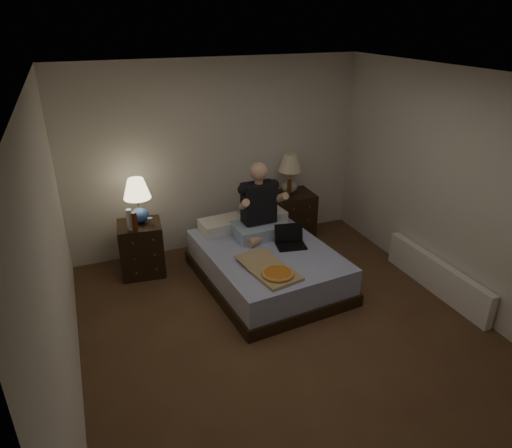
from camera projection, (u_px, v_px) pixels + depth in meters
name	position (u px, v px, depth m)	size (l,w,h in m)	color
floor	(289.00, 334.00, 4.66)	(4.00, 4.50, 0.00)	brown
ceiling	(299.00, 79.00, 3.60)	(4.00, 4.50, 0.00)	white
wall_back	(218.00, 157.00, 6.02)	(4.00, 2.50, 0.00)	silver
wall_front	(496.00, 401.00, 2.24)	(4.00, 2.50, 0.00)	silver
wall_left	(56.00, 264.00, 3.45)	(4.50, 2.50, 0.00)	silver
wall_right	(463.00, 193.00, 4.81)	(4.50, 2.50, 0.00)	silver
bed	(267.00, 265.00, 5.46)	(1.36, 1.82, 0.45)	#5969B3
nightstand_left	(142.00, 249.00, 5.62)	(0.52, 0.46, 0.67)	black
nightstand_right	(293.00, 216.00, 6.49)	(0.53, 0.48, 0.69)	black
lamp_left	(138.00, 201.00, 5.40)	(0.32, 0.32, 0.56)	#294D98
lamp_right	(290.00, 174.00, 6.24)	(0.32, 0.32, 0.56)	gray
water_bottle	(130.00, 219.00, 5.30)	(0.07, 0.07, 0.25)	silver
soda_can	(150.00, 222.00, 5.43)	(0.07, 0.07, 0.10)	#B0AFAB
beer_bottle_left	(135.00, 222.00, 5.27)	(0.06, 0.06, 0.23)	#56200C
beer_bottle_right	(289.00, 188.00, 6.21)	(0.06, 0.06, 0.23)	#4E280B
person	(260.00, 201.00, 5.50)	(0.66, 0.52, 0.93)	black
laptop	(291.00, 238.00, 5.36)	(0.34, 0.28, 0.24)	black
pizza_box	(278.00, 274.00, 4.76)	(0.40, 0.76, 0.08)	tan
radiator	(436.00, 276.00, 5.29)	(0.10, 1.60, 0.40)	white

